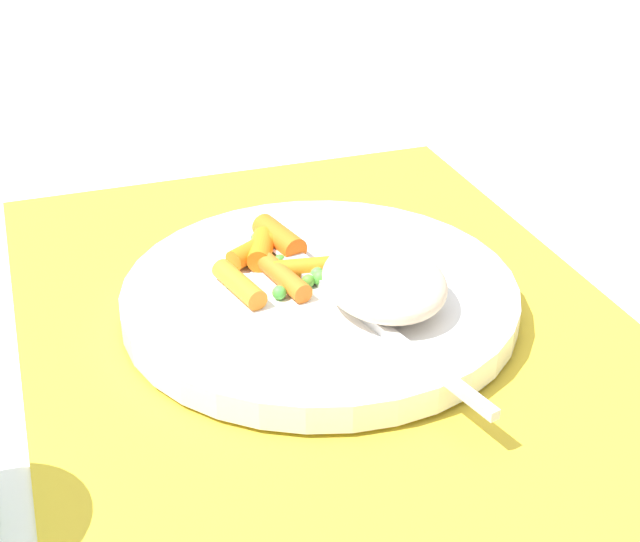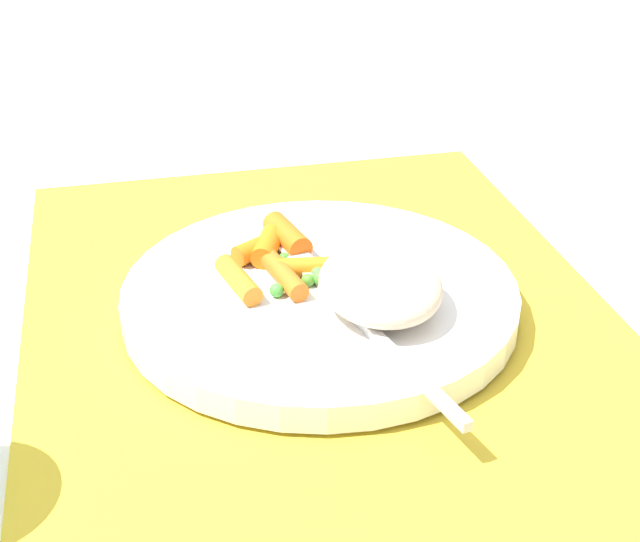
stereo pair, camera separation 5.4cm
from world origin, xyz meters
name	(u,v)px [view 1 (the left image)]	position (x,y,z in m)	size (l,w,h in m)	color
ground_plane	(320,316)	(0.00, 0.00, 0.00)	(2.40, 2.40, 0.00)	white
placemat	(320,312)	(0.00, 0.00, 0.00)	(0.48, 0.38, 0.01)	gold
plate	(320,296)	(0.00, 0.00, 0.01)	(0.25, 0.25, 0.02)	white
rice_mound	(384,281)	(-0.03, -0.03, 0.04)	(0.09, 0.07, 0.03)	beige
carrot_portion	(272,258)	(0.03, 0.02, 0.03)	(0.10, 0.09, 0.02)	orange
pea_scatter	(289,276)	(0.01, 0.02, 0.03)	(0.09, 0.07, 0.01)	#4F9745
fork	(352,305)	(-0.03, -0.01, 0.03)	(0.21, 0.06, 0.01)	silver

